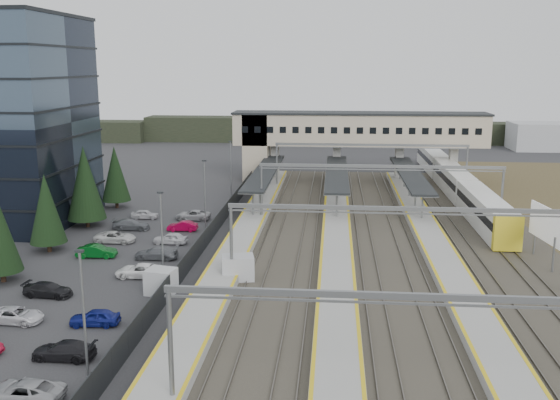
# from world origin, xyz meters

# --- Properties ---
(ground) EXTENTS (220.00, 220.00, 0.00)m
(ground) POSITION_xyz_m (0.00, 0.00, 0.00)
(ground) COLOR #2B2B2D
(ground) RESTS_ON ground
(conifer_row) EXTENTS (4.42, 49.82, 9.50)m
(conifer_row) POSITION_xyz_m (-22.00, -3.86, 4.84)
(conifer_row) COLOR black
(conifer_row) RESTS_ON ground
(car_park) EXTENTS (10.55, 44.71, 1.28)m
(car_park) POSITION_xyz_m (-13.27, -6.65, 0.60)
(car_park) COLOR #A1A2A5
(car_park) RESTS_ON ground
(lampposts) EXTENTS (0.50, 53.25, 8.07)m
(lampposts) POSITION_xyz_m (-8.00, 1.25, 4.34)
(lampposts) COLOR slate
(lampposts) RESTS_ON ground
(fence) EXTENTS (0.08, 90.00, 2.00)m
(fence) POSITION_xyz_m (-6.50, 5.00, 1.00)
(fence) COLOR #26282B
(fence) RESTS_ON ground
(relay_cabin_near) EXTENTS (3.11, 2.54, 2.30)m
(relay_cabin_near) POSITION_xyz_m (-1.61, -7.10, 1.15)
(relay_cabin_near) COLOR #A8AAAD
(relay_cabin_near) RESTS_ON ground
(relay_cabin_far) EXTENTS (2.61, 2.30, 2.10)m
(relay_cabin_far) POSITION_xyz_m (-7.47, -10.64, 1.05)
(relay_cabin_far) COLOR #A8AAAD
(relay_cabin_far) RESTS_ON ground
(rail_corridor) EXTENTS (34.00, 90.00, 0.92)m
(rail_corridor) POSITION_xyz_m (9.34, 5.00, 0.29)
(rail_corridor) COLOR #312C25
(rail_corridor) RESTS_ON ground
(canopies) EXTENTS (23.10, 30.00, 3.28)m
(canopies) POSITION_xyz_m (7.00, 27.00, 3.92)
(canopies) COLOR black
(canopies) RESTS_ON ground
(footbridge) EXTENTS (40.40, 6.40, 11.20)m
(footbridge) POSITION_xyz_m (7.70, 42.00, 7.93)
(footbridge) COLOR #BDB394
(footbridge) RESTS_ON ground
(gantries) EXTENTS (28.40, 62.28, 7.17)m
(gantries) POSITION_xyz_m (12.00, 3.00, 6.00)
(gantries) COLOR slate
(gantries) RESTS_ON ground
(train) EXTENTS (2.86, 59.82, 3.60)m
(train) POSITION_xyz_m (24.00, 32.77, 2.05)
(train) COLOR silver
(train) RESTS_ON ground
(billboard) EXTENTS (0.94, 6.45, 5.59)m
(billboard) POSITION_xyz_m (26.42, -0.00, 3.79)
(billboard) COLOR slate
(billboard) RESTS_ON ground
(treeline_far) EXTENTS (170.00, 19.00, 7.00)m
(treeline_far) POSITION_xyz_m (23.81, 92.28, 2.95)
(treeline_far) COLOR black
(treeline_far) RESTS_ON ground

